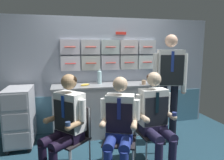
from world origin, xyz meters
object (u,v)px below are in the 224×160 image
(folding_chair_right, at_px, (120,131))
(crew_member_by_counter, at_px, (156,115))
(paper_cup_tan, at_px, (144,82))
(folding_chair_left, at_px, (75,131))
(crew_member_left, at_px, (65,121))
(folding_chair_by_counter, at_px, (150,125))
(crew_member_right, at_px, (119,123))
(crew_member_standing, at_px, (170,78))
(service_trolley, at_px, (20,115))
(snack_banana, at_px, (85,85))
(water_bottle_blue_cap, at_px, (155,76))

(folding_chair_right, xyz_separation_m, crew_member_by_counter, (0.48, -0.03, 0.19))
(paper_cup_tan, bearing_deg, folding_chair_left, -148.19)
(crew_member_left, height_order, paper_cup_tan, crew_member_left)
(folding_chair_left, bearing_deg, folding_chair_by_counter, -1.36)
(folding_chair_left, bearing_deg, crew_member_right, -29.93)
(crew_member_by_counter, relative_size, crew_member_standing, 0.71)
(crew_member_by_counter, bearing_deg, crew_member_left, 176.28)
(service_trolley, bearing_deg, crew_member_left, -52.75)
(folding_chair_by_counter, bearing_deg, folding_chair_right, -164.93)
(folding_chair_left, relative_size, crew_member_standing, 0.46)
(crew_member_standing, xyz_separation_m, snack_banana, (-1.33, 0.51, -0.14))
(folding_chair_left, relative_size, crew_member_by_counter, 0.65)
(crew_member_by_counter, height_order, water_bottle_blue_cap, crew_member_by_counter)
(crew_member_standing, height_order, water_bottle_blue_cap, crew_member_standing)
(crew_member_standing, distance_m, water_bottle_blue_cap, 0.40)
(crew_member_left, xyz_separation_m, crew_member_right, (0.64, -0.19, -0.02))
(folding_chair_by_counter, bearing_deg, crew_member_right, -152.68)
(folding_chair_by_counter, height_order, crew_member_standing, crew_member_standing)
(crew_member_left, relative_size, crew_member_right, 1.02)
(water_bottle_blue_cap, bearing_deg, snack_banana, 174.62)
(folding_chair_left, bearing_deg, crew_member_left, -137.68)
(crew_member_left, bearing_deg, folding_chair_right, -3.69)
(crew_member_by_counter, bearing_deg, snack_banana, 126.99)
(folding_chair_left, height_order, folding_chair_right, same)
(crew_member_left, distance_m, water_bottle_blue_cap, 1.88)
(crew_member_right, distance_m, crew_member_standing, 1.33)
(service_trolley, relative_size, crew_member_left, 0.75)
(service_trolley, distance_m, crew_member_right, 1.77)
(crew_member_right, distance_m, paper_cup_tan, 1.37)
(crew_member_left, distance_m, snack_banana, 1.10)
(crew_member_left, relative_size, crew_member_standing, 0.71)
(folding_chair_by_counter, relative_size, snack_banana, 4.83)
(service_trolley, relative_size, paper_cup_tan, 12.17)
(folding_chair_left, relative_size, folding_chair_by_counter, 1.00)
(crew_member_left, height_order, folding_chair_by_counter, crew_member_left)
(service_trolley, distance_m, crew_member_left, 1.19)
(crew_member_by_counter, bearing_deg, crew_member_right, -167.80)
(service_trolley, relative_size, folding_chair_by_counter, 1.15)
(water_bottle_blue_cap, bearing_deg, folding_chair_right, -133.94)
(folding_chair_left, relative_size, crew_member_right, 0.67)
(service_trolley, distance_m, crew_member_standing, 2.50)
(crew_member_left, distance_m, crew_member_right, 0.67)
(crew_member_right, bearing_deg, paper_cup_tan, 55.18)
(service_trolley, distance_m, crew_member_by_counter, 2.15)
(crew_member_right, distance_m, folding_chair_by_counter, 0.62)
(folding_chair_right, bearing_deg, service_trolley, 145.20)
(crew_member_standing, bearing_deg, service_trolley, 169.86)
(folding_chair_by_counter, bearing_deg, crew_member_by_counter, -87.19)
(folding_chair_left, xyz_separation_m, folding_chair_right, (0.58, -0.15, 0.00))
(service_trolley, xyz_separation_m, paper_cup_tan, (2.11, -0.03, 0.46))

